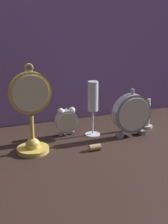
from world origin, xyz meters
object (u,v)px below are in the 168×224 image
alarm_clock_twin_bell (67,120)px  champagne_flute (93,101)px  mantel_clock_silver (132,114)px  wine_cork (95,147)px  brass_candlestick (148,119)px  pocket_watch_on_stand (31,118)px

alarm_clock_twin_bell → champagne_flute: bearing=-19.6°
mantel_clock_silver → wine_cork: bearing=-157.9°
alarm_clock_twin_bell → champagne_flute: champagne_flute is taller
mantel_clock_silver → champagne_flute: 0.16m
brass_candlestick → alarm_clock_twin_bell: bearing=173.1°
champagne_flute → pocket_watch_on_stand: bearing=-163.5°
pocket_watch_on_stand → wine_cork: bearing=-17.7°
pocket_watch_on_stand → mantel_clock_silver: size_ratio=1.63×
champagne_flute → wine_cork: size_ratio=5.17×
mantel_clock_silver → champagne_flute: size_ratio=0.88×
wine_cork → alarm_clock_twin_bell: bearing=104.9°
pocket_watch_on_stand → brass_candlestick: 0.52m
pocket_watch_on_stand → alarm_clock_twin_bell: 0.20m
champagne_flute → wine_cork: champagne_flute is taller
champagne_flute → brass_candlestick: bearing=-1.8°
pocket_watch_on_stand → champagne_flute: pocket_watch_on_stand is taller
pocket_watch_on_stand → champagne_flute: (0.26, 0.08, 0.01)m
alarm_clock_twin_bell → brass_candlestick: 0.35m
pocket_watch_on_stand → brass_candlestick: (0.51, 0.07, -0.09)m
pocket_watch_on_stand → alarm_clock_twin_bell: pocket_watch_on_stand is taller
mantel_clock_silver → brass_candlestick: 0.14m
pocket_watch_on_stand → brass_candlestick: pocket_watch_on_stand is taller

